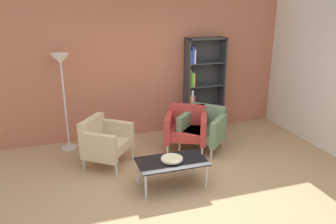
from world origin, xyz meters
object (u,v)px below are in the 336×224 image
object	(u,v)px
armchair_by_bookshelf	(203,127)
floor_lamp_torchiere	(62,71)
armchair_near_window	(104,141)
decorative_bowl	(172,159)
armchair_spare_guest	(186,127)
bookshelf_tall	(201,86)
coffee_table_low	(172,163)

from	to	relation	value
armchair_by_bookshelf	floor_lamp_torchiere	bearing A→B (deg)	-153.39
armchair_near_window	armchair_by_bookshelf	world-z (taller)	same
decorative_bowl	armchair_spare_guest	bearing A→B (deg)	60.12
bookshelf_tall	armchair_spare_guest	distance (m)	1.16
coffee_table_low	armchair_spare_guest	xyz separation A→B (m)	(0.66, 1.15, 0.05)
armchair_spare_guest	armchair_near_window	size ratio (longest dim) A/B	0.96
decorative_bowl	armchair_by_bookshelf	size ratio (longest dim) A/B	0.34
floor_lamp_torchiere	armchair_by_bookshelf	bearing A→B (deg)	-18.49
coffee_table_low	decorative_bowl	xyz separation A→B (m)	(0.00, -0.00, 0.07)
decorative_bowl	armchair_spare_guest	world-z (taller)	armchair_spare_guest
coffee_table_low	armchair_spare_guest	distance (m)	1.32
armchair_near_window	floor_lamp_torchiere	world-z (taller)	floor_lamp_torchiere
bookshelf_tall	armchair_by_bookshelf	xyz separation A→B (m)	(-0.34, -0.93, -0.52)
coffee_table_low	decorative_bowl	world-z (taller)	decorative_bowl
armchair_near_window	floor_lamp_torchiere	xyz separation A→B (m)	(-0.55, 0.83, 1.03)
coffee_table_low	decorative_bowl	bearing A→B (deg)	-45.00
bookshelf_tall	coffee_table_low	distance (m)	2.43
decorative_bowl	floor_lamp_torchiere	xyz separation A→B (m)	(-1.38, 1.82, 1.01)
armchair_by_bookshelf	floor_lamp_torchiere	distance (m)	2.66
bookshelf_tall	armchair_near_window	bearing A→B (deg)	-155.20
bookshelf_tall	armchair_spare_guest	world-z (taller)	bookshelf_tall
coffee_table_low	armchair_by_bookshelf	world-z (taller)	armchair_by_bookshelf
bookshelf_tall	coffee_table_low	bearing A→B (deg)	-123.12
decorative_bowl	armchair_spare_guest	distance (m)	1.32
bookshelf_tall	decorative_bowl	size ratio (longest dim) A/B	5.94
decorative_bowl	armchair_near_window	size ratio (longest dim) A/B	0.34
armchair_near_window	armchair_by_bookshelf	xyz separation A→B (m)	(1.77, 0.05, 0.00)
decorative_bowl	floor_lamp_torchiere	distance (m)	2.50
armchair_spare_guest	floor_lamp_torchiere	bearing A→B (deg)	-174.12
decorative_bowl	armchair_near_window	bearing A→B (deg)	129.62
armchair_spare_guest	floor_lamp_torchiere	size ratio (longest dim) A/B	0.52
armchair_near_window	decorative_bowl	bearing A→B (deg)	-103.34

